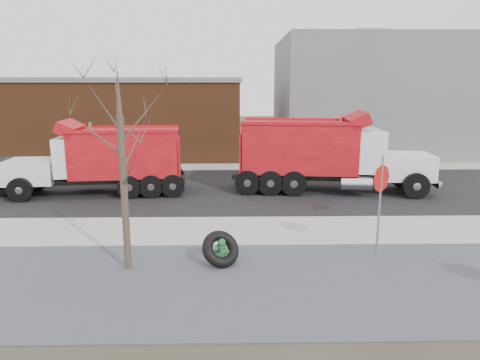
{
  "coord_description": "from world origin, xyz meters",
  "views": [
    {
      "loc": [
        -0.49,
        -13.06,
        4.61
      ],
      "look_at": [
        -0.21,
        1.9,
        1.4
      ],
      "focal_mm": 32.0,
      "sensor_mm": 36.0,
      "label": 1
    }
  ],
  "objects_px": {
    "stop_sign": "(381,189)",
    "fire_hydrant": "(222,253)",
    "dump_truck_red_a": "(324,152)",
    "truck_tire": "(221,249)",
    "dump_truck_red_b": "(105,157)"
  },
  "relations": [
    {
      "from": "dump_truck_red_a",
      "to": "dump_truck_red_b",
      "type": "xyz_separation_m",
      "value": [
        -9.71,
        -0.4,
        -0.16
      ]
    },
    {
      "from": "stop_sign",
      "to": "dump_truck_red_b",
      "type": "xyz_separation_m",
      "value": [
        -9.58,
        7.43,
        -0.29
      ]
    },
    {
      "from": "stop_sign",
      "to": "dump_truck_red_a",
      "type": "height_order",
      "value": "dump_truck_red_a"
    },
    {
      "from": "fire_hydrant",
      "to": "dump_truck_red_b",
      "type": "distance_m",
      "value": 9.6
    },
    {
      "from": "truck_tire",
      "to": "dump_truck_red_a",
      "type": "bearing_deg",
      "value": 61.83
    },
    {
      "from": "dump_truck_red_b",
      "to": "dump_truck_red_a",
      "type": "bearing_deg",
      "value": 176.38
    },
    {
      "from": "truck_tire",
      "to": "stop_sign",
      "type": "distance_m",
      "value": 4.6
    },
    {
      "from": "dump_truck_red_b",
      "to": "stop_sign",
      "type": "bearing_deg",
      "value": 136.22
    },
    {
      "from": "stop_sign",
      "to": "fire_hydrant",
      "type": "bearing_deg",
      "value": 168.86
    },
    {
      "from": "truck_tire",
      "to": "dump_truck_red_b",
      "type": "bearing_deg",
      "value": 123.62
    },
    {
      "from": "fire_hydrant",
      "to": "dump_truck_red_b",
      "type": "relative_size",
      "value": 0.1
    },
    {
      "from": "dump_truck_red_a",
      "to": "dump_truck_red_b",
      "type": "height_order",
      "value": "dump_truck_red_a"
    },
    {
      "from": "fire_hydrant",
      "to": "dump_truck_red_a",
      "type": "height_order",
      "value": "dump_truck_red_a"
    },
    {
      "from": "truck_tire",
      "to": "dump_truck_red_a",
      "type": "xyz_separation_m",
      "value": [
        4.45,
        8.31,
        1.36
      ]
    },
    {
      "from": "stop_sign",
      "to": "dump_truck_red_a",
      "type": "relative_size",
      "value": 0.32
    }
  ]
}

